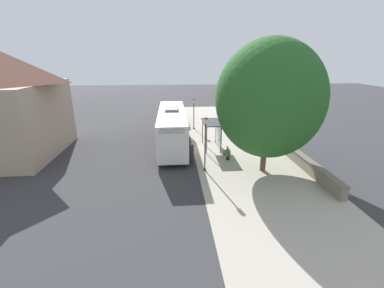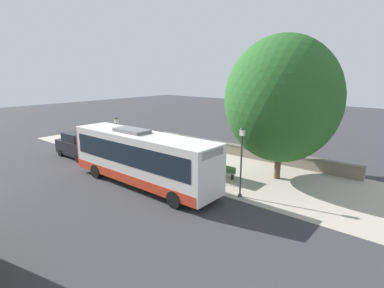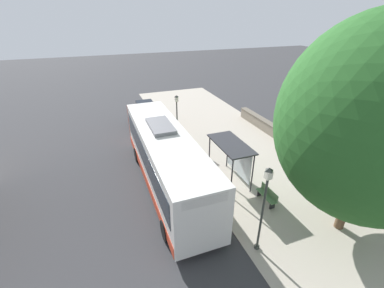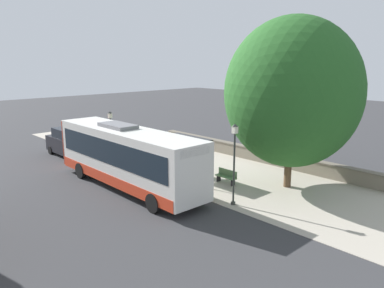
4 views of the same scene
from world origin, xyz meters
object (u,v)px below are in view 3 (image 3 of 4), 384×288
street_lamp_near (264,204)px  shade_tree (375,123)px  street_lamp_far (177,113)px  bench (267,195)px  parked_car_behind_bus (147,115)px  bus_shelter (233,150)px  pedestrian (222,210)px  bus (166,158)px

street_lamp_near → shade_tree: 5.49m
street_lamp_far → shade_tree: shade_tree is taller
street_lamp_near → shade_tree: shade_tree is taller
street_lamp_far → shade_tree: bearing=109.1°
bench → street_lamp_near: 4.03m
parked_car_behind_bus → bus_shelter: bearing=106.4°
bus_shelter → street_lamp_far: (1.27, -7.14, 0.05)m
bench → street_lamp_far: size_ratio=0.40×
pedestrian → shade_tree: 7.44m
bus_shelter → street_lamp_far: bearing=-79.9°
pedestrian → parked_car_behind_bus: size_ratio=0.39×
street_lamp_far → shade_tree: (-4.37, 12.65, 3.39)m
street_lamp_far → shade_tree: 13.81m
bus → shade_tree: 10.22m
shade_tree → street_lamp_far: bearing=-70.9°
shade_tree → parked_car_behind_bus: shade_tree is taller
bus_shelter → shade_tree: bearing=119.4°
pedestrian → shade_tree: size_ratio=0.18×
street_lamp_far → shade_tree: size_ratio=0.38×
bus_shelter → street_lamp_near: street_lamp_near is taller
bench → bus_shelter: bearing=-71.8°
street_lamp_far → parked_car_behind_bus: 4.15m
pedestrian → bench: bearing=-167.2°
parked_car_behind_bus → street_lamp_far: bearing=117.9°
street_lamp_far → street_lamp_near: bearing=89.2°
bus_shelter → bench: (-0.87, 2.63, -1.71)m
bench → street_lamp_far: 10.15m
bus → street_lamp_far: (-2.67, -6.22, 0.29)m
bus → street_lamp_near: bearing=112.2°
bus_shelter → shade_tree: (-3.10, 5.51, 3.44)m
bench → bus: bearing=-36.5°
bus_shelter → pedestrian: (2.34, 3.36, -1.15)m
bus → pedestrian: bus is taller
bus_shelter → bench: size_ratio=2.28×
bus → shade_tree: bearing=137.6°
pedestrian → street_lamp_far: 10.62m
street_lamp_near → bus: bearing=-67.8°
street_lamp_far → parked_car_behind_bus: (1.86, -3.51, -1.18)m
pedestrian → bench: size_ratio=1.18×
pedestrian → street_lamp_near: (-0.90, 1.83, 1.53)m
pedestrian → bench: (-3.21, -0.73, -0.56)m
pedestrian → shade_tree: (-5.44, 2.15, 4.59)m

